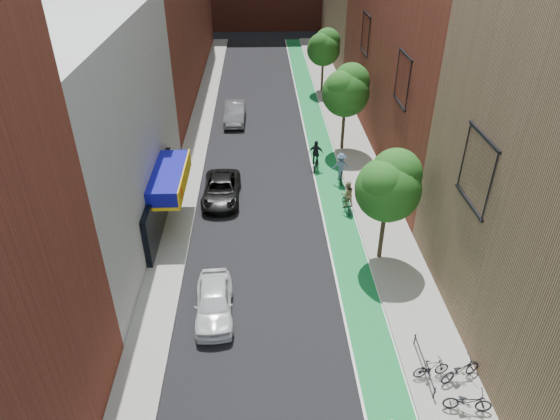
{
  "coord_description": "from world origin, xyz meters",
  "views": [
    {
      "loc": [
        -0.78,
        -11.64,
        16.92
      ],
      "look_at": [
        0.26,
        12.85,
        1.5
      ],
      "focal_mm": 32.0,
      "sensor_mm": 36.0,
      "label": 1
    }
  ],
  "objects": [
    {
      "name": "tree_mid",
      "position": [
        5.65,
        24.02,
        4.89
      ],
      "size": [
        3.55,
        3.53,
        6.74
      ],
      "color": "#332619",
      "rests_on": "ground"
    },
    {
      "name": "cyclist_lane_far",
      "position": [
        4.7,
        18.71,
        1.03
      ],
      "size": [
        1.21,
        1.62,
        2.21
      ],
      "rotation": [
        0.0,
        0.0,
        3.13
      ],
      "color": "black",
      "rests_on": "ground"
    },
    {
      "name": "building_left_white",
      "position": [
        -11.0,
        14.0,
        6.0
      ],
      "size": [
        8.0,
        20.0,
        12.0
      ],
      "primitive_type": "cube",
      "color": "silver",
      "rests_on": "ground"
    },
    {
      "name": "sidewalk_left",
      "position": [
        -6.0,
        26.0,
        0.07
      ],
      "size": [
        2.0,
        68.0,
        0.15
      ],
      "primitive_type": "cube",
      "color": "gray",
      "rests_on": "ground"
    },
    {
      "name": "cyclist_lane_near",
      "position": [
        4.56,
        14.98,
        0.85
      ],
      "size": [
        0.91,
        1.92,
        2.06
      ],
      "rotation": [
        0.0,
        0.0,
        3.28
      ],
      "color": "black",
      "rests_on": "ground"
    },
    {
      "name": "tree_far",
      "position": [
        5.65,
        38.02,
        4.5
      ],
      "size": [
        3.3,
        3.25,
        6.21
      ],
      "color": "#332619",
      "rests_on": "ground"
    },
    {
      "name": "tree_near",
      "position": [
        5.65,
        10.02,
        4.66
      ],
      "size": [
        3.4,
        3.36,
        6.42
      ],
      "color": "#332619",
      "rests_on": "ground"
    },
    {
      "name": "parked_car_silver",
      "position": [
        -3.0,
        30.2,
        0.82
      ],
      "size": [
        1.79,
        4.99,
        1.64
      ],
      "primitive_type": "imported",
      "rotation": [
        0.0,
        0.0,
        -0.01
      ],
      "color": "gray",
      "rests_on": "ground"
    },
    {
      "name": "cyclist_lane_mid",
      "position": [
        3.2,
        20.79,
        0.84
      ],
      "size": [
        1.17,
        1.91,
        2.21
      ],
      "rotation": [
        0.0,
        0.0,
        2.89
      ],
      "color": "black",
      "rests_on": "ground"
    },
    {
      "name": "parked_bike_far",
      "position": [
        7.12,
        1.71,
        0.64
      ],
      "size": [
        1.98,
        1.28,
        0.98
      ],
      "primitive_type": "imported",
      "rotation": [
        0.0,
        0.0,
        1.94
      ],
      "color": "black",
      "rests_on": "sidewalk_right"
    },
    {
      "name": "bike_lane",
      "position": [
        4.0,
        26.0,
        0.01
      ],
      "size": [
        2.0,
        68.0,
        0.01
      ],
      "primitive_type": "cube",
      "color": "#15783A",
      "rests_on": "ground"
    },
    {
      "name": "sidewalk_right",
      "position": [
        6.5,
        26.0,
        0.07
      ],
      "size": [
        3.0,
        68.0,
        0.15
      ],
      "primitive_type": "cube",
      "color": "gray",
      "rests_on": "ground"
    },
    {
      "name": "parked_bike_near",
      "position": [
        6.89,
        0.23,
        0.63
      ],
      "size": [
        1.92,
        0.9,
        0.97
      ],
      "primitive_type": "imported",
      "rotation": [
        0.0,
        0.0,
        1.43
      ],
      "color": "black",
      "rests_on": "sidewalk_right"
    },
    {
      "name": "parked_car_white",
      "position": [
        -3.14,
        6.04,
        0.74
      ],
      "size": [
        1.99,
        4.46,
        1.49
      ],
      "primitive_type": "imported",
      "rotation": [
        0.0,
        0.0,
        0.05
      ],
      "color": "white",
      "rests_on": "ground"
    },
    {
      "name": "parked_car_black",
      "position": [
        -3.42,
        16.79,
        0.71
      ],
      "size": [
        2.41,
        5.11,
        1.41
      ],
      "primitive_type": "imported",
      "rotation": [
        0.0,
        0.0,
        -0.01
      ],
      "color": "black",
      "rests_on": "ground"
    },
    {
      "name": "parked_bike_mid",
      "position": [
        5.98,
        1.88,
        0.62
      ],
      "size": [
        1.61,
        0.68,
        0.94
      ],
      "primitive_type": "imported",
      "rotation": [
        0.0,
        0.0,
        1.72
      ],
      "color": "black",
      "rests_on": "sidewalk_right"
    }
  ]
}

